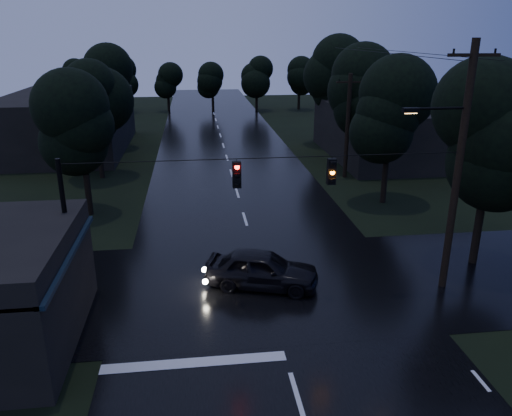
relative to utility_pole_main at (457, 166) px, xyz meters
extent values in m
cube|color=black|center=(-7.41, 19.00, -5.26)|extent=(12.00, 120.00, 0.02)
cube|color=black|center=(-7.41, 1.00, -5.26)|extent=(60.00, 9.00, 0.02)
cube|color=black|center=(-14.41, -2.00, -2.06)|extent=(0.30, 7.00, 0.15)
cylinder|color=black|center=(-14.61, -5.00, -3.76)|extent=(0.10, 0.10, 3.00)
cylinder|color=black|center=(-14.61, 1.00, -3.76)|extent=(0.10, 0.10, 3.00)
cube|color=#F2B561|center=(-14.46, -3.50, -2.76)|extent=(0.06, 1.60, 0.50)
cube|color=#F2B561|center=(-14.46, -0.80, -2.76)|extent=(0.06, 1.20, 0.50)
cube|color=black|center=(6.59, 23.00, -3.06)|extent=(10.00, 14.00, 4.40)
cube|color=black|center=(-21.41, 29.00, -2.76)|extent=(10.00, 16.00, 5.00)
cylinder|color=black|center=(0.09, 0.00, -0.26)|extent=(0.30, 0.30, 10.00)
cube|color=black|center=(0.09, 0.00, 4.14)|extent=(2.00, 0.12, 0.12)
cylinder|color=black|center=(-1.01, 0.00, 2.24)|extent=(2.20, 0.10, 0.10)
cube|color=black|center=(-2.11, 0.00, 2.19)|extent=(0.60, 0.25, 0.18)
cube|color=#FFB266|center=(-2.11, 0.00, 2.09)|extent=(0.45, 0.18, 0.03)
cylinder|color=black|center=(0.89, 17.00, -1.51)|extent=(0.30, 0.30, 7.50)
cube|color=black|center=(0.89, 17.00, 1.64)|extent=(2.00, 0.12, 0.12)
cylinder|color=black|center=(-14.91, 0.00, -2.26)|extent=(0.18, 0.18, 6.00)
cylinder|color=black|center=(-7.41, 0.00, 0.54)|extent=(15.00, 0.03, 0.03)
cube|color=black|center=(-8.61, 0.00, -0.06)|extent=(0.32, 0.25, 1.00)
sphere|color=#FF0C07|center=(-8.61, -0.15, -0.06)|extent=(0.18, 0.18, 0.18)
cube|color=black|center=(-5.01, 0.00, -0.06)|extent=(0.32, 0.25, 1.00)
sphere|color=orange|center=(-5.01, -0.15, -0.06)|extent=(0.18, 0.18, 0.18)
cylinder|color=black|center=(2.59, 2.00, -3.86)|extent=(0.36, 0.36, 2.80)
sphere|color=black|center=(2.59, 2.00, -0.46)|extent=(4.48, 4.48, 4.48)
sphere|color=black|center=(2.59, 2.00, 0.74)|extent=(4.48, 4.48, 4.48)
sphere|color=black|center=(2.59, 2.00, 1.94)|extent=(4.48, 4.48, 4.48)
cylinder|color=black|center=(-16.41, 11.00, -4.03)|extent=(0.36, 0.36, 2.45)
sphere|color=black|center=(-16.41, 11.00, -1.06)|extent=(3.92, 3.92, 3.92)
sphere|color=black|center=(-16.41, 11.00, -0.01)|extent=(3.92, 3.92, 3.92)
sphere|color=black|center=(-16.41, 11.00, 1.04)|extent=(3.92, 3.92, 3.92)
cylinder|color=black|center=(-17.01, 19.00, -3.95)|extent=(0.36, 0.36, 2.62)
sphere|color=black|center=(-17.01, 19.00, -0.76)|extent=(4.20, 4.20, 4.20)
sphere|color=black|center=(-17.01, 19.00, 0.37)|extent=(4.20, 4.20, 4.20)
sphere|color=black|center=(-17.01, 19.00, 1.49)|extent=(4.20, 4.20, 4.20)
cylinder|color=black|center=(-17.61, 29.00, -3.86)|extent=(0.36, 0.36, 2.80)
sphere|color=black|center=(-17.61, 29.00, -0.46)|extent=(4.48, 4.48, 4.48)
sphere|color=black|center=(-17.61, 29.00, 0.74)|extent=(4.48, 4.48, 4.48)
sphere|color=black|center=(-17.61, 29.00, 1.94)|extent=(4.48, 4.48, 4.48)
cylinder|color=black|center=(1.59, 11.00, -3.95)|extent=(0.36, 0.36, 2.62)
sphere|color=black|center=(1.59, 11.00, -0.76)|extent=(4.20, 4.20, 4.20)
sphere|color=black|center=(1.59, 11.00, 0.37)|extent=(4.20, 4.20, 4.20)
sphere|color=black|center=(1.59, 11.00, 1.49)|extent=(4.20, 4.20, 4.20)
cylinder|color=black|center=(2.19, 19.00, -3.86)|extent=(0.36, 0.36, 2.80)
sphere|color=black|center=(2.19, 19.00, -0.46)|extent=(4.48, 4.48, 4.48)
sphere|color=black|center=(2.19, 19.00, 0.74)|extent=(4.48, 4.48, 4.48)
sphere|color=black|center=(2.19, 19.00, 1.94)|extent=(4.48, 4.48, 4.48)
cylinder|color=black|center=(2.79, 29.00, -3.77)|extent=(0.36, 0.36, 2.97)
sphere|color=black|center=(2.79, 29.00, -0.16)|extent=(4.76, 4.76, 4.76)
sphere|color=black|center=(2.79, 29.00, 1.12)|extent=(4.76, 4.76, 4.76)
sphere|color=black|center=(2.79, 29.00, 2.39)|extent=(4.76, 4.76, 4.76)
imported|color=black|center=(-7.52, 0.92, -4.45)|extent=(5.07, 3.21, 1.61)
camera|label=1|loc=(-10.11, -17.77, 4.90)|focal=35.00mm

